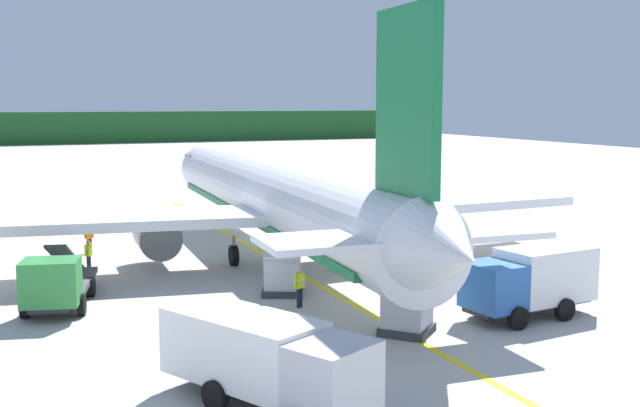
{
  "coord_description": "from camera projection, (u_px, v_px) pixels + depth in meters",
  "views": [
    {
      "loc": [
        9.12,
        -21.12,
        8.63
      ],
      "look_at": [
        24.63,
        15.77,
        3.33
      ],
      "focal_mm": 43.39,
      "sensor_mm": 36.0,
      "label": 1
    }
  ],
  "objects": [
    {
      "name": "crew_marshaller",
      "position": [
        89.0,
        236.0,
        44.28
      ],
      "size": [
        0.57,
        0.42,
        1.67
      ],
      "color": "#191E33",
      "rests_on": "ground"
    },
    {
      "name": "airliner_foreground",
      "position": [
        275.0,
        198.0,
        42.18
      ],
      "size": [
        34.65,
        41.72,
        11.9
      ],
      "color": "white",
      "rests_on": "ground"
    },
    {
      "name": "crew_supervisor",
      "position": [
        299.0,
        284.0,
        32.45
      ],
      "size": [
        0.56,
        0.42,
        1.71
      ],
      "color": "#191E33",
      "rests_on": "ground"
    },
    {
      "name": "crew_loader_left",
      "position": [
        88.0,
        253.0,
        39.33
      ],
      "size": [
        0.43,
        0.55,
        1.65
      ],
      "color": "#191E33",
      "rests_on": "ground"
    },
    {
      "name": "service_truck_fuel",
      "position": [
        265.0,
        358.0,
        21.76
      ],
      "size": [
        4.99,
        6.98,
        2.55
      ],
      "color": "silver",
      "rests_on": "ground"
    },
    {
      "name": "cargo_container_mid",
      "position": [
        408.0,
        308.0,
        28.8
      ],
      "size": [
        2.5,
        2.5,
        2.05
      ],
      "color": "#333338",
      "rests_on": "ground"
    },
    {
      "name": "apron_guide_line",
      "position": [
        302.0,
        276.0,
        38.51
      ],
      "size": [
        0.3,
        60.0,
        0.01
      ],
      "primitive_type": "cube",
      "color": "yellow",
      "rests_on": "ground"
    },
    {
      "name": "cargo_container_far",
      "position": [
        283.0,
        274.0,
        34.74
      ],
      "size": [
        2.35,
        2.35,
        2.0
      ],
      "color": "#333338",
      "rests_on": "ground"
    },
    {
      "name": "service_truck_pushback",
      "position": [
        57.0,
        283.0,
        32.02
      ],
      "size": [
        3.72,
        7.4,
        2.78
      ],
      "color": "#338C3F",
      "rests_on": "ground"
    },
    {
      "name": "service_truck_baggage",
      "position": [
        530.0,
        280.0,
        30.99
      ],
      "size": [
        5.79,
        2.9,
        2.76
      ],
      "color": "#2659A5",
      "rests_on": "ground"
    },
    {
      "name": "crew_loader_right",
      "position": [
        166.0,
        238.0,
        43.72
      ],
      "size": [
        0.48,
        0.48,
        1.6
      ],
      "color": "#191E33",
      "rests_on": "ground"
    }
  ]
}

